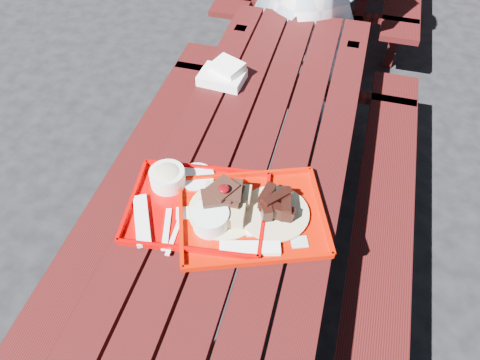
% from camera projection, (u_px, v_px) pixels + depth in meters
% --- Properties ---
extents(ground, '(60.00, 60.00, 0.00)m').
position_uv_depth(ground, '(248.00, 264.00, 2.40)').
color(ground, black).
rests_on(ground, ground).
extents(picnic_table_near, '(1.41, 2.40, 0.75)m').
position_uv_depth(picnic_table_near, '(249.00, 195.00, 1.98)').
color(picnic_table_near, '#390A0D').
rests_on(picnic_table_near, ground).
extents(near_tray, '(0.54, 0.44, 0.16)m').
position_uv_depth(near_tray, '(198.00, 198.00, 1.67)').
color(near_tray, '#AF0000').
rests_on(near_tray, picnic_table_near).
extents(far_tray, '(0.61, 0.55, 0.09)m').
position_uv_depth(far_tray, '(250.00, 217.00, 1.63)').
color(far_tray, '#B40F00').
rests_on(far_tray, picnic_table_near).
extents(white_cloth, '(0.21, 0.19, 0.08)m').
position_uv_depth(white_cloth, '(223.00, 74.00, 2.17)').
color(white_cloth, white).
rests_on(white_cloth, picnic_table_near).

